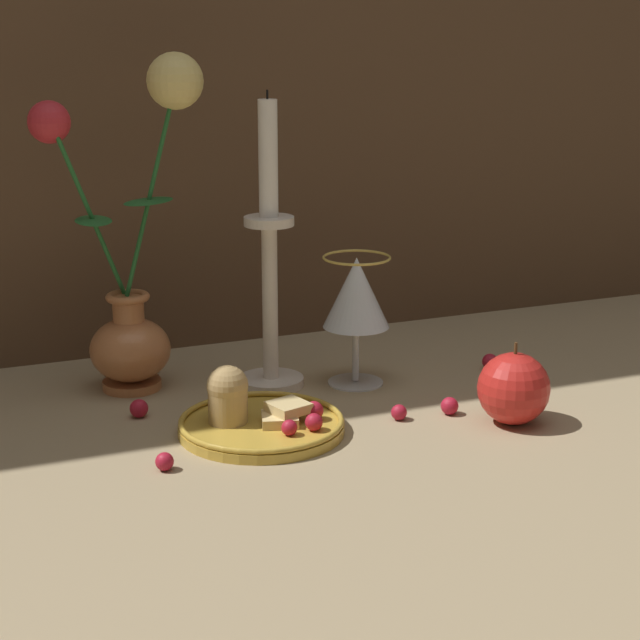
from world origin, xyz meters
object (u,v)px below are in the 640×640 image
(wine_glass, at_px, (356,297))
(apple_beside_vase, at_px, (514,389))
(candlestick, at_px, (270,273))
(plate_with_pastries, at_px, (256,418))
(vase, at_px, (133,268))

(wine_glass, height_order, apple_beside_vase, wine_glass)
(candlestick, relative_size, apple_beside_vase, 3.81)
(apple_beside_vase, bearing_deg, plate_with_pastries, 163.20)
(wine_glass, bearing_deg, apple_beside_vase, -60.92)
(plate_with_pastries, xyz_separation_m, candlestick, (0.06, 0.13, 0.12))
(plate_with_pastries, relative_size, candlestick, 0.51)
(wine_glass, xyz_separation_m, apple_beside_vase, (0.10, -0.18, -0.07))
(plate_with_pastries, bearing_deg, wine_glass, 32.77)
(candlestick, xyz_separation_m, apple_beside_vase, (0.19, -0.21, -0.10))
(plate_with_pastries, bearing_deg, vase, 113.11)
(vase, bearing_deg, apple_beside_vase, -38.06)
(vase, xyz_separation_m, apple_beside_vase, (0.34, -0.26, -0.10))
(apple_beside_vase, bearing_deg, vase, 141.94)
(candlestick, height_order, apple_beside_vase, candlestick)
(wine_glass, bearing_deg, candlestick, 162.39)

